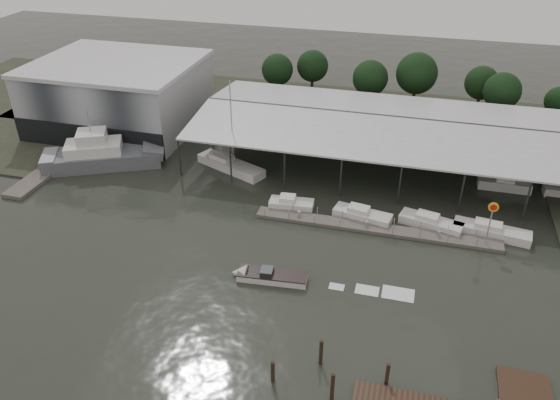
% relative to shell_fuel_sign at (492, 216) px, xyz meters
% --- Properties ---
extents(ground, '(200.00, 200.00, 0.00)m').
position_rel_shell_fuel_sign_xyz_m(ground, '(-27.00, -9.99, -3.93)').
color(ground, '#262B23').
rests_on(ground, ground).
extents(land_strip_far, '(140.00, 30.00, 0.30)m').
position_rel_shell_fuel_sign_xyz_m(land_strip_far, '(-27.00, 32.01, -3.83)').
color(land_strip_far, '#373D2E').
rests_on(land_strip_far, ground).
extents(land_strip_west, '(20.00, 40.00, 0.30)m').
position_rel_shell_fuel_sign_xyz_m(land_strip_west, '(-67.00, 20.01, -3.83)').
color(land_strip_west, '#373D2E').
rests_on(land_strip_west, ground).
extents(storage_warehouse, '(24.50, 20.50, 10.50)m').
position_rel_shell_fuel_sign_xyz_m(storage_warehouse, '(-55.00, 19.95, 1.36)').
color(storage_warehouse, '#A0A5AB').
rests_on(storage_warehouse, ground).
extents(covered_boat_shed, '(58.24, 24.00, 6.96)m').
position_rel_shell_fuel_sign_xyz_m(covered_boat_shed, '(-10.00, 18.01, 2.20)').
color(covered_boat_shed, silver).
rests_on(covered_boat_shed, ground).
extents(trawler_dock, '(3.00, 18.00, 0.50)m').
position_rel_shell_fuel_sign_xyz_m(trawler_dock, '(-57.00, 4.01, -3.68)').
color(trawler_dock, '#645E58').
rests_on(trawler_dock, ground).
extents(floating_dock, '(28.00, 2.00, 1.40)m').
position_rel_shell_fuel_sign_xyz_m(floating_dock, '(-12.00, 0.01, -3.72)').
color(floating_dock, '#645E58').
rests_on(floating_dock, ground).
extents(shell_fuel_sign, '(1.10, 0.18, 5.55)m').
position_rel_shell_fuel_sign_xyz_m(shell_fuel_sign, '(0.00, 0.00, 0.00)').
color(shell_fuel_sign, '#989B9E').
rests_on(shell_fuel_sign, ground).
extents(grey_trawler, '(16.95, 11.61, 8.84)m').
position_rel_shell_fuel_sign_xyz_m(grey_trawler, '(-50.57, 6.44, -2.35)').
color(grey_trawler, slate).
rests_on(grey_trawler, ground).
extents(white_sailboat, '(10.66, 6.63, 13.00)m').
position_rel_shell_fuel_sign_xyz_m(white_sailboat, '(-33.15, 9.87, -3.28)').
color(white_sailboat, silver).
rests_on(white_sailboat, ground).
extents(speedboat_underway, '(18.69, 3.70, 2.00)m').
position_rel_shell_fuel_sign_xyz_m(speedboat_underway, '(-21.64, -11.71, -3.53)').
color(speedboat_underway, silver).
rests_on(speedboat_underway, ground).
extents(moored_cruiser_0, '(5.51, 2.65, 1.70)m').
position_rel_shell_fuel_sign_xyz_m(moored_cruiser_0, '(-22.52, 2.09, -3.31)').
color(moored_cruiser_0, silver).
rests_on(moored_cruiser_0, ground).
extents(moored_cruiser_1, '(7.11, 3.47, 1.70)m').
position_rel_shell_fuel_sign_xyz_m(moored_cruiser_1, '(-13.82, 1.86, -3.31)').
color(moored_cruiser_1, silver).
rests_on(moored_cruiser_1, ground).
extents(moored_cruiser_2, '(7.48, 3.96, 1.70)m').
position_rel_shell_fuel_sign_xyz_m(moored_cruiser_2, '(-5.96, 2.35, -3.31)').
color(moored_cruiser_2, silver).
rests_on(moored_cruiser_2, ground).
extents(moored_cruiser_3, '(8.62, 3.42, 1.70)m').
position_rel_shell_fuel_sign_xyz_m(moored_cruiser_3, '(0.72, 2.32, -3.31)').
color(moored_cruiser_3, silver).
rests_on(moored_cruiser_3, ground).
extents(mooring_pilings, '(9.19, 6.66, 3.64)m').
position_rel_shell_fuel_sign_xyz_m(mooring_pilings, '(-13.25, -24.57, -2.91)').
color(mooring_pilings, '#38271C').
rests_on(mooring_pilings, ground).
extents(horizon_tree_line, '(69.26, 11.38, 10.21)m').
position_rel_shell_fuel_sign_xyz_m(horizon_tree_line, '(-3.89, 37.90, 1.92)').
color(horizon_tree_line, '#302115').
rests_on(horizon_tree_line, ground).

